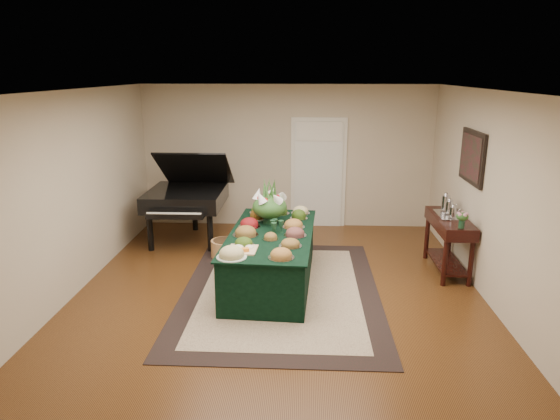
{
  "coord_description": "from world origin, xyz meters",
  "views": [
    {
      "loc": [
        0.34,
        -6.42,
        2.93
      ],
      "look_at": [
        0.0,
        0.3,
        1.05
      ],
      "focal_mm": 32.0,
      "sensor_mm": 36.0,
      "label": 1
    }
  ],
  "objects_px": {
    "grand_piano": "(187,197)",
    "mahogany_sideboard": "(449,230)",
    "buffet_table": "(271,258)",
    "floral_centerpiece": "(270,202)"
  },
  "relations": [
    {
      "from": "floral_centerpiece",
      "to": "buffet_table",
      "type": "bearing_deg",
      "value": -83.2
    },
    {
      "from": "buffet_table",
      "to": "floral_centerpiece",
      "type": "height_order",
      "value": "floral_centerpiece"
    },
    {
      "from": "buffet_table",
      "to": "mahogany_sideboard",
      "type": "bearing_deg",
      "value": 12.21
    },
    {
      "from": "grand_piano",
      "to": "mahogany_sideboard",
      "type": "relative_size",
      "value": 1.29
    },
    {
      "from": "floral_centerpiece",
      "to": "mahogany_sideboard",
      "type": "relative_size",
      "value": 0.42
    },
    {
      "from": "floral_centerpiece",
      "to": "grand_piano",
      "type": "distance_m",
      "value": 2.06
    },
    {
      "from": "grand_piano",
      "to": "mahogany_sideboard",
      "type": "bearing_deg",
      "value": -16.04
    },
    {
      "from": "buffet_table",
      "to": "grand_piano",
      "type": "relative_size",
      "value": 1.51
    },
    {
      "from": "buffet_table",
      "to": "grand_piano",
      "type": "bearing_deg",
      "value": 132.12
    },
    {
      "from": "floral_centerpiece",
      "to": "grand_piano",
      "type": "height_order",
      "value": "grand_piano"
    }
  ]
}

